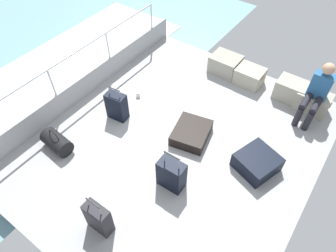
# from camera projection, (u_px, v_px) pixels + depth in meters

# --- Properties ---
(ground_plane) EXTENTS (4.40, 5.20, 0.06)m
(ground_plane) POSITION_uv_depth(u_px,v_px,m) (178.00, 143.00, 5.31)
(ground_plane) COLOR #939699
(gunwale_port) EXTENTS (0.06, 5.20, 0.45)m
(gunwale_port) POSITION_uv_depth(u_px,v_px,m) (87.00, 84.00, 5.96)
(gunwale_port) COLOR #939699
(gunwale_port) RESTS_ON ground_plane
(railing_port) EXTENTS (0.04, 4.20, 1.02)m
(railing_port) POSITION_uv_depth(u_px,v_px,m) (81.00, 60.00, 5.55)
(railing_port) COLOR silver
(railing_port) RESTS_ON ground_plane
(sea_wake) EXTENTS (12.00, 12.00, 0.01)m
(sea_wake) POSITION_uv_depth(u_px,v_px,m) (48.00, 79.00, 6.94)
(sea_wake) COLOR #6B99A8
(sea_wake) RESTS_ON ground_plane
(cargo_crate_0) EXTENTS (0.63, 0.49, 0.38)m
(cargo_crate_0) POSITION_uv_depth(u_px,v_px,m) (225.00, 64.00, 6.45)
(cargo_crate_0) COLOR gray
(cargo_crate_0) RESTS_ON ground_plane
(cargo_crate_1) EXTENTS (0.57, 0.45, 0.35)m
(cargo_crate_1) POSITION_uv_depth(u_px,v_px,m) (249.00, 76.00, 6.20)
(cargo_crate_1) COLOR #9E9989
(cargo_crate_1) RESTS_ON ground_plane
(cargo_crate_2) EXTENTS (0.65, 0.41, 0.40)m
(cargo_crate_2) POSITION_uv_depth(u_px,v_px,m) (292.00, 91.00, 5.87)
(cargo_crate_2) COLOR #9E9989
(cargo_crate_2) RESTS_ON ground_plane
(cargo_crate_3) EXTENTS (0.61, 0.39, 0.38)m
(cargo_crate_3) POSITION_uv_depth(u_px,v_px,m) (313.00, 102.00, 5.68)
(cargo_crate_3) COLOR #9E9989
(cargo_crate_3) RESTS_ON ground_plane
(passenger_seated) EXTENTS (0.34, 0.66, 1.08)m
(passenger_seated) POSITION_uv_depth(u_px,v_px,m) (317.00, 92.00, 5.30)
(passenger_seated) COLOR #26598C
(passenger_seated) RESTS_ON ground_plane
(suitcase_0) EXTENTS (0.71, 0.80, 0.20)m
(suitcase_0) POSITION_uv_depth(u_px,v_px,m) (191.00, 133.00, 5.29)
(suitcase_0) COLOR black
(suitcase_0) RESTS_ON ground_plane
(suitcase_1) EXTENTS (0.38, 0.26, 0.69)m
(suitcase_1) POSITION_uv_depth(u_px,v_px,m) (117.00, 106.00, 5.49)
(suitcase_1) COLOR black
(suitcase_1) RESTS_ON ground_plane
(suitcase_3) EXTENTS (0.37, 0.19, 0.69)m
(suitcase_3) POSITION_uv_depth(u_px,v_px,m) (98.00, 218.00, 4.08)
(suitcase_3) COLOR black
(suitcase_3) RESTS_ON ground_plane
(suitcase_4) EXTENTS (0.74, 0.75, 0.28)m
(suitcase_4) POSITION_uv_depth(u_px,v_px,m) (257.00, 162.00, 4.83)
(suitcase_4) COLOR black
(suitcase_4) RESTS_ON ground_plane
(suitcase_5) EXTENTS (0.41, 0.26, 0.75)m
(suitcase_5) POSITION_uv_depth(u_px,v_px,m) (171.00, 174.00, 4.54)
(suitcase_5) COLOR black
(suitcase_5) RESTS_ON ground_plane
(duffel_bag) EXTENTS (0.55, 0.34, 0.43)m
(duffel_bag) POSITION_uv_depth(u_px,v_px,m) (57.00, 142.00, 5.09)
(duffel_bag) COLOR black
(duffel_bag) RESTS_ON ground_plane
(paper_cup) EXTENTS (0.08, 0.08, 0.10)m
(paper_cup) POSITION_uv_depth(u_px,v_px,m) (138.00, 94.00, 6.02)
(paper_cup) COLOR white
(paper_cup) RESTS_ON ground_plane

